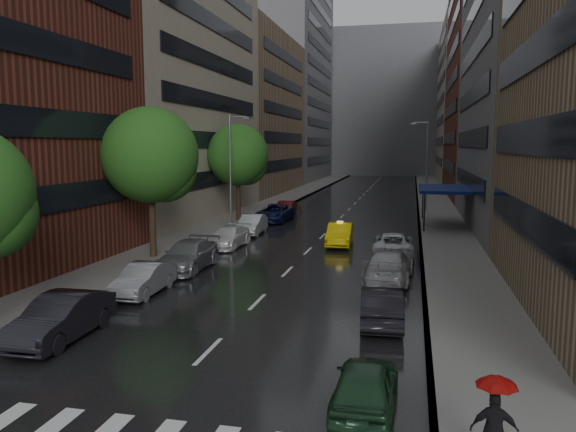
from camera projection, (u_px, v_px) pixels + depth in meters
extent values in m
plane|color=gray|center=(154.00, 406.00, 14.65)|extent=(220.00, 220.00, 0.00)
cube|color=black|center=(353.00, 205.00, 63.06)|extent=(14.00, 140.00, 0.01)
cube|color=gray|center=(276.00, 203.00, 64.99)|extent=(4.00, 140.00, 0.15)
cube|color=gray|center=(436.00, 207.00, 61.12)|extent=(4.00, 140.00, 0.15)
cube|color=gray|center=(174.00, 31.00, 50.58)|extent=(8.00, 28.00, 34.00)
cube|color=#937A5B|center=(258.00, 114.00, 78.46)|extent=(8.00, 28.00, 22.00)
cube|color=slate|center=(300.00, 80.00, 106.49)|extent=(8.00, 32.00, 38.00)
cube|color=slate|center=(525.00, 79.00, 44.76)|extent=(8.00, 28.00, 24.00)
cube|color=maroon|center=(485.00, 56.00, 71.12)|extent=(8.00, 28.00, 36.00)
cube|color=gray|center=(463.00, 104.00, 100.68)|extent=(8.00, 32.00, 28.00)
cube|color=slate|center=(385.00, 104.00, 126.89)|extent=(40.00, 14.00, 32.00)
cylinder|color=#382619|center=(152.00, 218.00, 33.30)|extent=(0.40, 0.40, 4.94)
sphere|color=#1E5116|center=(150.00, 155.00, 32.83)|extent=(5.64, 5.64, 5.64)
cylinder|color=#382619|center=(238.00, 195.00, 49.66)|extent=(0.40, 0.40, 4.71)
sphere|color=#1E5116|center=(238.00, 155.00, 49.21)|extent=(5.39, 5.39, 5.39)
imported|color=yellow|center=(340.00, 234.00, 37.89)|extent=(1.81, 4.65, 1.51)
imported|color=black|center=(61.00, 318.00, 19.54)|extent=(1.81, 4.86, 1.59)
imported|color=gray|center=(144.00, 279.00, 25.52)|extent=(1.58, 4.30, 1.41)
imported|color=slate|center=(188.00, 256.00, 30.51)|extent=(2.22, 5.40, 1.56)
imported|color=silver|center=(229.00, 237.00, 37.27)|extent=(2.13, 4.81, 1.37)
imported|color=#9CA3A5|center=(252.00, 225.00, 42.62)|extent=(1.78, 4.59, 1.49)
imported|color=#0D143E|center=(275.00, 213.00, 49.60)|extent=(2.78, 5.65, 1.54)
imported|color=#4C0F10|center=(286.00, 208.00, 53.85)|extent=(1.50, 4.25, 1.40)
imported|color=#1A3A22|center=(365.00, 385.00, 14.33)|extent=(1.64, 3.98, 1.35)
imported|color=black|center=(381.00, 305.00, 21.30)|extent=(1.87, 4.50, 1.45)
imported|color=#97969B|center=(389.00, 266.00, 27.97)|extent=(2.49, 5.55, 1.58)
imported|color=silver|center=(393.00, 244.00, 34.21)|extent=(2.59, 5.39, 1.48)
imported|color=black|center=(494.00, 431.00, 11.47)|extent=(0.98, 0.43, 1.65)
imported|color=#B6110E|center=(496.00, 392.00, 11.37)|extent=(0.82, 0.82, 0.72)
cylinder|color=gray|center=(230.00, 171.00, 44.79)|extent=(0.18, 0.18, 9.00)
cube|color=gray|center=(247.00, 118.00, 43.95)|extent=(0.50, 0.22, 0.16)
cylinder|color=gray|center=(427.00, 166.00, 55.96)|extent=(0.18, 0.18, 9.00)
cube|color=gray|center=(414.00, 124.00, 55.73)|extent=(0.50, 0.22, 0.16)
cube|color=navy|center=(444.00, 189.00, 46.21)|extent=(4.00, 8.00, 0.25)
cylinder|color=black|center=(424.00, 212.00, 43.06)|extent=(0.12, 0.12, 3.00)
cylinder|color=black|center=(423.00, 202.00, 50.42)|extent=(0.12, 0.12, 3.00)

